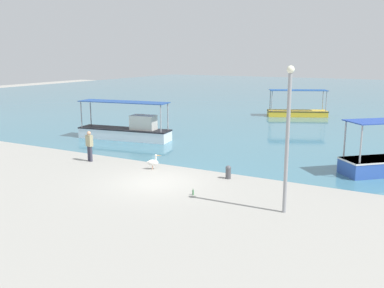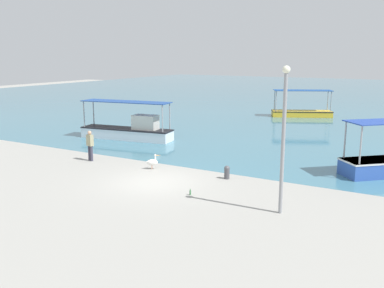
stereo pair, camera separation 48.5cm
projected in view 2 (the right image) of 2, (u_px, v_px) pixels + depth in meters
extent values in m
plane|color=#99978F|center=(155.00, 182.00, 19.76)|extent=(120.00, 120.00, 0.00)
cube|color=teal|center=(347.00, 96.00, 60.59)|extent=(110.00, 90.00, 0.00)
cube|color=gold|center=(302.00, 114.00, 40.48)|extent=(5.64, 3.72, 0.56)
cube|color=black|center=(302.00, 111.00, 40.43)|extent=(5.70, 3.77, 0.08)
cylinder|color=#99999E|center=(276.00, 101.00, 39.79)|extent=(0.08, 0.08, 1.89)
cylinder|color=#99999E|center=(275.00, 100.00, 41.05)|extent=(0.08, 0.08, 1.89)
cylinder|color=#99999E|center=(331.00, 102.00, 39.39)|extent=(0.08, 0.08, 1.89)
cylinder|color=#99999E|center=(328.00, 100.00, 40.66)|extent=(0.08, 0.08, 1.89)
cube|color=navy|center=(303.00, 90.00, 40.02)|extent=(5.51, 3.73, 0.05)
cube|color=white|center=(127.00, 134.00, 29.77)|extent=(6.72, 2.36, 0.76)
cube|color=black|center=(127.00, 129.00, 29.70)|extent=(6.77, 2.40, 0.08)
cylinder|color=#99999E|center=(84.00, 114.00, 30.05)|extent=(0.08, 0.08, 1.82)
cylinder|color=#99999E|center=(94.00, 112.00, 31.11)|extent=(0.08, 0.08, 1.82)
cylinder|color=#99999E|center=(162.00, 119.00, 27.89)|extent=(0.08, 0.08, 1.82)
cylinder|color=#99999E|center=(170.00, 116.00, 28.96)|extent=(0.08, 0.08, 1.82)
cube|color=navy|center=(126.00, 102.00, 29.31)|extent=(6.54, 2.43, 0.05)
cube|color=beige|center=(145.00, 122.00, 29.06)|extent=(1.79, 1.22, 0.99)
cylinder|color=#99999E|center=(345.00, 140.00, 20.87)|extent=(0.08, 0.08, 1.82)
cylinder|color=#99999E|center=(361.00, 145.00, 19.63)|extent=(0.08, 0.08, 1.82)
cylinder|color=#E0997A|center=(152.00, 167.00, 22.05)|extent=(0.03, 0.03, 0.22)
cylinder|color=#E0997A|center=(152.00, 167.00, 21.95)|extent=(0.03, 0.03, 0.22)
ellipsoid|color=white|center=(152.00, 162.00, 21.95)|extent=(0.63, 0.50, 0.32)
ellipsoid|color=white|center=(148.00, 162.00, 21.96)|extent=(0.20, 0.18, 0.10)
cylinder|color=white|center=(155.00, 158.00, 21.89)|extent=(0.07, 0.07, 0.26)
sphere|color=white|center=(155.00, 155.00, 21.86)|extent=(0.11, 0.11, 0.11)
cone|color=#E5933F|center=(158.00, 155.00, 21.85)|extent=(0.29, 0.18, 0.06)
cylinder|color=gray|center=(283.00, 145.00, 15.42)|extent=(0.14, 0.14, 5.17)
sphere|color=#EAEACC|center=(286.00, 70.00, 14.86)|extent=(0.28, 0.28, 0.28)
cylinder|color=#47474C|center=(227.00, 174.00, 20.26)|extent=(0.26, 0.26, 0.47)
sphere|color=#4C4C51|center=(227.00, 168.00, 20.21)|extent=(0.27, 0.27, 0.27)
cylinder|color=#39394B|center=(91.00, 153.00, 23.62)|extent=(0.16, 0.16, 0.85)
cylinder|color=#39394B|center=(90.00, 153.00, 23.74)|extent=(0.16, 0.16, 0.85)
cube|color=tan|center=(90.00, 140.00, 23.52)|extent=(0.44, 0.30, 0.62)
sphere|color=tan|center=(89.00, 133.00, 23.44)|extent=(0.22, 0.22, 0.22)
cylinder|color=#3F7F4C|center=(190.00, 193.00, 17.97)|extent=(0.07, 0.07, 0.20)
cylinder|color=#3F7F4C|center=(190.00, 190.00, 17.94)|extent=(0.03, 0.03, 0.07)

